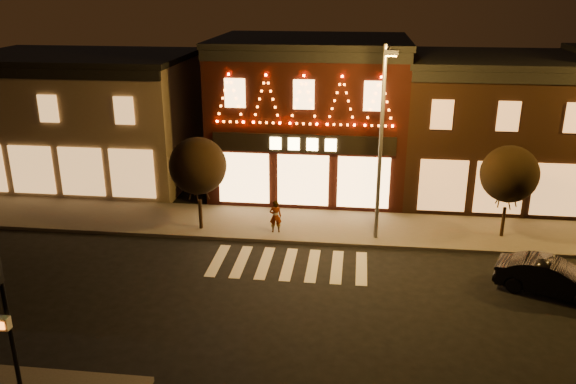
# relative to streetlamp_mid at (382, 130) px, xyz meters

# --- Properties ---
(ground) EXTENTS (120.00, 120.00, 0.00)m
(ground) POSITION_rel_streetlamp_mid_xyz_m (-3.64, -6.62, -5.16)
(ground) COLOR black
(ground) RESTS_ON ground
(sidewalk_far) EXTENTS (44.00, 4.00, 0.15)m
(sidewalk_far) POSITION_rel_streetlamp_mid_xyz_m (-1.64, 1.38, -5.08)
(sidewalk_far) COLOR #47423D
(sidewalk_far) RESTS_ON ground
(building_left) EXTENTS (12.20, 8.28, 7.30)m
(building_left) POSITION_rel_streetlamp_mid_xyz_m (-16.64, 7.37, -1.50)
(building_left) COLOR #7F6D5A
(building_left) RESTS_ON ground
(building_pulp) EXTENTS (10.20, 8.34, 8.30)m
(building_pulp) POSITION_rel_streetlamp_mid_xyz_m (-3.64, 7.36, -0.99)
(building_pulp) COLOR black
(building_pulp) RESTS_ON ground
(building_right_a) EXTENTS (9.20, 8.28, 7.50)m
(building_right_a) POSITION_rel_streetlamp_mid_xyz_m (5.86, 7.37, -1.39)
(building_right_a) COLOR black
(building_right_a) RESTS_ON ground
(streetlamp_mid) EXTENTS (0.56, 1.96, 8.53)m
(streetlamp_mid) POSITION_rel_streetlamp_mid_xyz_m (0.00, 0.00, 0.00)
(streetlamp_mid) COLOR #59595E
(streetlamp_mid) RESTS_ON sidewalk_far
(tree_left) EXTENTS (2.60, 2.60, 4.35)m
(tree_left) POSITION_rel_streetlamp_mid_xyz_m (-8.14, 0.33, -1.96)
(tree_left) COLOR black
(tree_left) RESTS_ON sidewalk_far
(tree_right) EXTENTS (2.52, 2.52, 4.21)m
(tree_right) POSITION_rel_streetlamp_mid_xyz_m (5.67, 1.10, -2.06)
(tree_right) COLOR black
(tree_right) RESTS_ON sidewalk_far
(dark_sedan) EXTENTS (4.23, 2.79, 1.32)m
(dark_sedan) POSITION_rel_streetlamp_mid_xyz_m (6.38, -3.82, -4.50)
(dark_sedan) COLOR black
(dark_sedan) RESTS_ON ground
(pedestrian) EXTENTS (0.62, 0.47, 1.53)m
(pedestrian) POSITION_rel_streetlamp_mid_xyz_m (-4.60, 0.31, -4.24)
(pedestrian) COLOR gray
(pedestrian) RESTS_ON sidewalk_far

